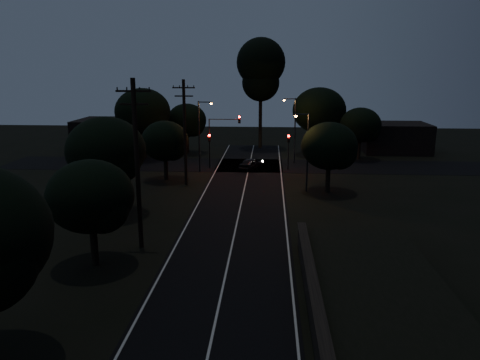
{
  "coord_description": "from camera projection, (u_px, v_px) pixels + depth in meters",
  "views": [
    {
      "loc": [
        2.42,
        -13.7,
        11.61
      ],
      "look_at": [
        0.0,
        24.0,
        2.5
      ],
      "focal_mm": 35.0,
      "sensor_mm": 36.0,
      "label": 1
    }
  ],
  "objects": [
    {
      "name": "tree_far_nw",
      "position": [
        188.0,
        121.0,
        64.07
      ],
      "size": [
        5.39,
        5.39,
        6.83
      ],
      "color": "black",
      "rests_on": "ground"
    },
    {
      "name": "tree_left_c",
      "position": [
        108.0,
        152.0,
        36.83
      ],
      "size": [
        6.25,
        6.25,
        7.9
      ],
      "color": "black",
      "rests_on": "ground"
    },
    {
      "name": "car",
      "position": [
        251.0,
        164.0,
        54.62
      ],
      "size": [
        3.08,
        4.23,
        1.34
      ],
      "primitive_type": "imported",
      "rotation": [
        0.0,
        0.0,
        2.71
      ],
      "color": "black",
      "rests_on": "ground"
    },
    {
      "name": "tall_pine",
      "position": [
        261.0,
        69.0,
        66.78
      ],
      "size": [
        6.96,
        6.96,
        15.81
      ],
      "color": "black",
      "rests_on": "ground"
    },
    {
      "name": "streetlight_a",
      "position": [
        201.0,
        132.0,
        52.27
      ],
      "size": [
        1.66,
        0.26,
        8.0
      ],
      "color": "black",
      "rests_on": "ground"
    },
    {
      "name": "signal_mast",
      "position": [
        224.0,
        132.0,
        54.12
      ],
      "size": [
        3.7,
        0.35,
        6.25
      ],
      "color": "black",
      "rests_on": "ground"
    },
    {
      "name": "tree_far_e",
      "position": [
        362.0,
        126.0,
        59.76
      ],
      "size": [
        5.25,
        5.25,
        6.66
      ],
      "color": "black",
      "rests_on": "ground"
    },
    {
      "name": "tree_far_w",
      "position": [
        144.0,
        113.0,
        60.12
      ],
      "size": [
        7.12,
        7.12,
        9.07
      ],
      "color": "black",
      "rests_on": "ground"
    },
    {
      "name": "tree_left_b",
      "position": [
        93.0,
        199.0,
        27.21
      ],
      "size": [
        5.07,
        5.07,
        6.45
      ],
      "color": "black",
      "rests_on": "ground"
    },
    {
      "name": "tree_right_a",
      "position": [
        331.0,
        147.0,
        43.64
      ],
      "size": [
        5.28,
        5.28,
        6.71
      ],
      "color": "black",
      "rests_on": "ground"
    },
    {
      "name": "tree_left_d",
      "position": [
        166.0,
        142.0,
        48.62
      ],
      "size": [
        4.94,
        4.94,
        6.27
      ],
      "color": "black",
      "rests_on": "ground"
    },
    {
      "name": "signal_right",
      "position": [
        289.0,
        145.0,
        54.01
      ],
      "size": [
        0.28,
        0.35,
        4.1
      ],
      "color": "black",
      "rests_on": "ground"
    },
    {
      "name": "signal_left",
      "position": [
        209.0,
        145.0,
        54.58
      ],
      "size": [
        0.28,
        0.35,
        4.1
      ],
      "color": "black",
      "rests_on": "ground"
    },
    {
      "name": "retaining_wall",
      "position": [
        401.0,
        354.0,
        18.45
      ],
      "size": [
        6.93,
        26.0,
        1.6
      ],
      "color": "black",
      "rests_on": "ground"
    },
    {
      "name": "streetlight_c",
      "position": [
        306.0,
        147.0,
        43.88
      ],
      "size": [
        1.46,
        0.26,
        7.5
      ],
      "color": "black",
      "rests_on": "ground"
    },
    {
      "name": "tree_far_ne",
      "position": [
        321.0,
        112.0,
        62.58
      ],
      "size": [
        7.17,
        7.17,
        9.06
      ],
      "color": "black",
      "rests_on": "ground"
    },
    {
      "name": "streetlight_b",
      "position": [
        293.0,
        126.0,
        57.43
      ],
      "size": [
        1.66,
        0.26,
        8.0
      ],
      "color": "black",
      "rests_on": "ground"
    },
    {
      "name": "road_surface",
      "position": [
        245.0,
        188.0,
        46.35
      ],
      "size": [
        60.0,
        70.0,
        0.03
      ],
      "color": "black",
      "rests_on": "ground"
    },
    {
      "name": "building_left",
      "position": [
        114.0,
        135.0,
        67.34
      ],
      "size": [
        10.0,
        8.0,
        4.4
      ],
      "primitive_type": "cube",
      "color": "black",
      "rests_on": "ground"
    },
    {
      "name": "building_right",
      "position": [
        395.0,
        137.0,
        65.87
      ],
      "size": [
        9.0,
        7.0,
        4.0
      ],
      "primitive_type": "cube",
      "color": "black",
      "rests_on": "ground"
    },
    {
      "name": "utility_pole_mid",
      "position": [
        137.0,
        162.0,
        29.74
      ],
      "size": [
        2.2,
        0.3,
        11.0
      ],
      "color": "black",
      "rests_on": "ground"
    },
    {
      "name": "utility_pole_far",
      "position": [
        185.0,
        131.0,
        46.29
      ],
      "size": [
        2.2,
        0.3,
        10.5
      ],
      "color": "black",
      "rests_on": "ground"
    }
  ]
}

